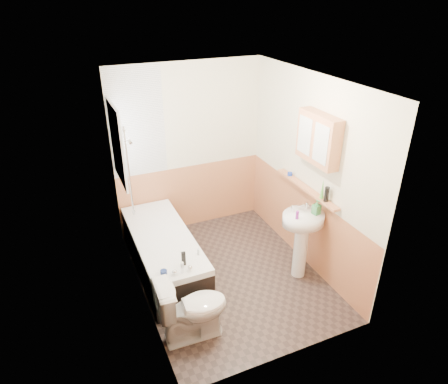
{
  "coord_description": "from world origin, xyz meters",
  "views": [
    {
      "loc": [
        -1.72,
        -3.77,
        3.36
      ],
      "look_at": [
        0.0,
        0.15,
        1.15
      ],
      "focal_mm": 32.0,
      "sensor_mm": 36.0,
      "label": 1
    }
  ],
  "objects_px": {
    "toilet": "(192,308)",
    "pine_shelf": "(306,188)",
    "bathtub": "(164,252)",
    "sink": "(302,232)",
    "medicine_cabinet": "(318,139)"
  },
  "relations": [
    {
      "from": "toilet",
      "to": "pine_shelf",
      "type": "bearing_deg",
      "value": -66.3
    },
    {
      "from": "bathtub",
      "to": "sink",
      "type": "bearing_deg",
      "value": -26.79
    },
    {
      "from": "toilet",
      "to": "bathtub",
      "type": "bearing_deg",
      "value": 1.12
    },
    {
      "from": "sink",
      "to": "medicine_cabinet",
      "type": "bearing_deg",
      "value": 20.22
    },
    {
      "from": "bathtub",
      "to": "pine_shelf",
      "type": "height_order",
      "value": "pine_shelf"
    },
    {
      "from": "medicine_cabinet",
      "to": "pine_shelf",
      "type": "bearing_deg",
      "value": 80.48
    },
    {
      "from": "bathtub",
      "to": "sink",
      "type": "xyz_separation_m",
      "value": [
        1.57,
        -0.79,
        0.37
      ]
    },
    {
      "from": "pine_shelf",
      "to": "toilet",
      "type": "bearing_deg",
      "value": -158.85
    },
    {
      "from": "toilet",
      "to": "sink",
      "type": "relative_size",
      "value": 0.73
    },
    {
      "from": "bathtub",
      "to": "medicine_cabinet",
      "type": "height_order",
      "value": "medicine_cabinet"
    },
    {
      "from": "toilet",
      "to": "sink",
      "type": "height_order",
      "value": "sink"
    },
    {
      "from": "medicine_cabinet",
      "to": "bathtub",
      "type": "bearing_deg",
      "value": 158.73
    },
    {
      "from": "bathtub",
      "to": "medicine_cabinet",
      "type": "distance_m",
      "value": 2.41
    },
    {
      "from": "sink",
      "to": "pine_shelf",
      "type": "relative_size",
      "value": 0.83
    },
    {
      "from": "medicine_cabinet",
      "to": "sink",
      "type": "bearing_deg",
      "value": -146.37
    }
  ]
}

